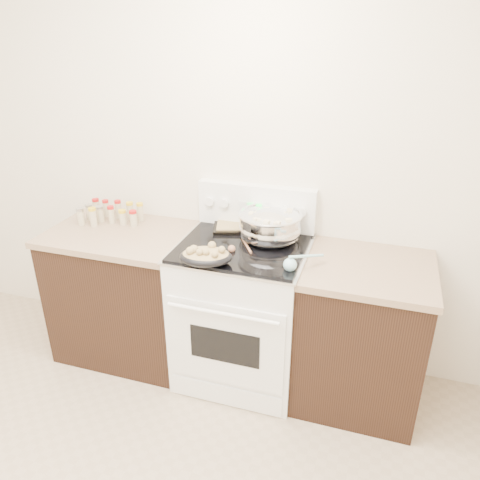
% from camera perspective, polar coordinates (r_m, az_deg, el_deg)
% --- Properties ---
extents(counter_left, '(0.93, 0.67, 0.92)m').
position_cam_1_polar(counter_left, '(3.32, -13.54, -6.19)').
color(counter_left, black).
rests_on(counter_left, ground).
extents(counter_right, '(0.73, 0.67, 0.92)m').
position_cam_1_polar(counter_right, '(2.92, 14.40, -10.98)').
color(counter_right, black).
rests_on(counter_right, ground).
extents(kitchen_range, '(0.78, 0.73, 1.22)m').
position_cam_1_polar(kitchen_range, '(3.00, 0.32, -8.45)').
color(kitchen_range, white).
rests_on(kitchen_range, ground).
extents(mixing_bowl, '(0.49, 0.49, 0.23)m').
position_cam_1_polar(mixing_bowl, '(2.81, 3.65, 1.66)').
color(mixing_bowl, silver).
rests_on(mixing_bowl, kitchen_range).
extents(roasting_pan, '(0.33, 0.27, 0.11)m').
position_cam_1_polar(roasting_pan, '(2.55, -4.21, -1.91)').
color(roasting_pan, black).
rests_on(roasting_pan, kitchen_range).
extents(baking_sheet, '(0.49, 0.41, 0.06)m').
position_cam_1_polar(baking_sheet, '(3.02, 0.94, 1.98)').
color(baking_sheet, black).
rests_on(baking_sheet, kitchen_range).
extents(wooden_spoon, '(0.15, 0.22, 0.04)m').
position_cam_1_polar(wooden_spoon, '(2.72, -0.40, -0.87)').
color(wooden_spoon, '#B47652').
rests_on(wooden_spoon, kitchen_range).
extents(blue_ladle, '(0.19, 0.21, 0.09)m').
position_cam_1_polar(blue_ladle, '(2.51, 6.39, -2.88)').
color(blue_ladle, '#97D2E1').
rests_on(blue_ladle, kitchen_range).
extents(spice_jars, '(0.40, 0.24, 0.13)m').
position_cam_1_polar(spice_jars, '(3.27, -15.62, 3.19)').
color(spice_jars, '#BFB28C').
rests_on(spice_jars, counter_left).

